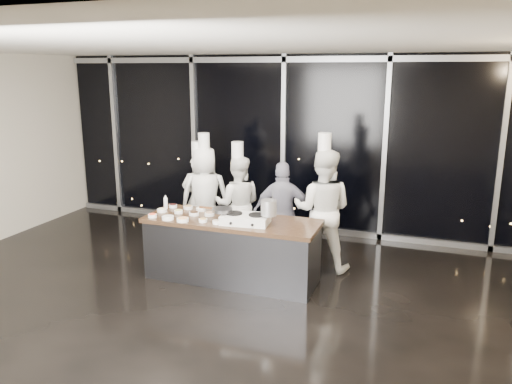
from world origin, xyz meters
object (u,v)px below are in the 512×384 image
Objects in this scene: chef_left at (205,196)px; chef_center at (238,204)px; frying_pan at (222,210)px; chef_right at (322,209)px; stove at (245,219)px; stock_pot at (269,208)px; chef_far_left at (199,198)px; demo_counter at (232,249)px; guest at (283,213)px.

chef_left reaches higher than chef_center.
frying_pan is 1.55m from chef_right.
stock_pot is at bearing -2.52° from stove.
stove is at bearing 117.82° from chef_far_left.
chef_center reaches higher than stove.
chef_center reaches higher than stock_pot.
demo_counter is 0.58m from stove.
chef_right is (0.85, 0.96, -0.04)m from stove.
stock_pot is at bearing 110.92° from chef_center.
chef_left is (0.15, -0.05, 0.06)m from chef_far_left.
chef_right is at bearing 146.84° from chef_left.
chef_center is at bearing -29.89° from guest.
guest is (0.22, 1.03, -0.17)m from stove.
chef_center is at bearing 107.39° from demo_counter.
demo_counter is at bearing 46.08° from guest.
frying_pan is 0.31× the size of guest.
chef_right is (1.19, 0.98, -0.14)m from frying_pan.
chef_far_left reaches higher than stock_pot.
guest is (-0.10, 1.02, -0.36)m from stock_pot.
stove reaches higher than demo_counter.
chef_left is at bearing 143.32° from chef_far_left.
frying_pan is 1.31m from chef_center.
demo_counter is 0.91m from stock_pot.
chef_far_left reaches higher than demo_counter.
demo_counter is 4.95× the size of frying_pan.
stock_pot is 0.12× the size of chef_center.
frying_pan is at bearing 37.03° from chef_right.
frying_pan is (-0.34, -0.03, 0.10)m from stove.
frying_pan reaches higher than demo_counter.
stock_pot reaches higher than stove.
chef_far_left is 2.30m from chef_right.
chef_far_left reaches higher than guest.
stock_pot is at bearing 124.16° from chef_far_left.
chef_left is at bearing -13.08° from chef_right.
stock_pot is 1.08m from guest.
guest is (0.56, 1.06, -0.27)m from frying_pan.
frying_pan reaches higher than stove.
chef_right is at bearing 37.25° from demo_counter.
guest is 0.65m from chef_right.
demo_counter is at bearing 114.62° from chef_far_left.
guest reaches higher than demo_counter.
chef_left reaches higher than stock_pot.
chef_left reaches higher than stove.
stove is 1.07m from guest.
demo_counter is at bearing 106.29° from chef_left.
chef_far_left is at bearing -29.39° from guest.
stock_pot is 0.11× the size of chef_left.
chef_right is at bearing 156.31° from guest.
chef_center is (-0.35, 1.11, 0.35)m from demo_counter.
stock_pot is 0.13× the size of guest.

